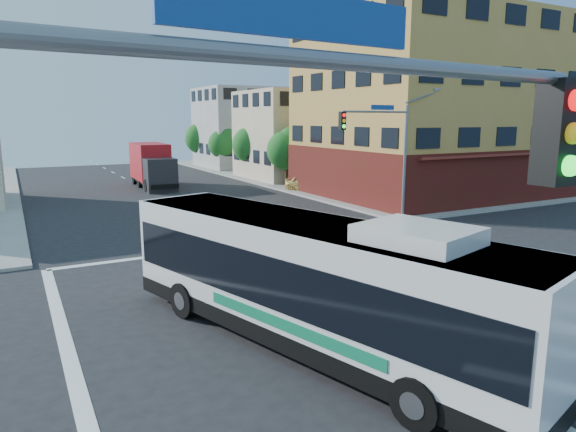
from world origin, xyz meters
TOP-DOWN VIEW (x-y plane):
  - ground at (0.00, 0.00)m, footprint 120.00×120.00m
  - sidewalk_ne at (35.00, 35.00)m, footprint 50.00×50.00m
  - corner_building_ne at (19.99, 18.48)m, footprint 18.10×15.44m
  - building_east_near at (16.98, 33.98)m, footprint 12.06×10.06m
  - building_east_far at (16.98, 47.98)m, footprint 12.06×10.06m
  - signal_mast_ne at (9.08, 10.62)m, footprint 7.91×1.13m
  - signal_mast_sw at (-9.08, -10.64)m, footprint 7.91×1.01m
  - street_tree_a at (11.90, 27.92)m, footprint 3.60×3.60m
  - street_tree_b at (11.90, 35.92)m, footprint 3.80×3.80m
  - street_tree_c at (11.90, 43.92)m, footprint 3.40×3.40m
  - street_tree_d at (11.90, 51.92)m, footprint 4.00×4.00m
  - transit_bus at (-3.52, -1.94)m, footprint 6.38×13.43m
  - box_truck at (0.93, 33.59)m, footprint 2.89×8.88m
  - parked_car at (11.84, 24.04)m, footprint 3.20×4.67m

SIDE VIEW (x-z plane):
  - ground at x=0.00m, z-range 0.00..0.00m
  - sidewalk_ne at x=35.00m, z-range 0.00..0.15m
  - parked_car at x=11.84m, z-range 0.00..1.48m
  - transit_bus at x=-3.52m, z-range -0.04..3.86m
  - box_truck at x=0.93m, z-range -0.06..3.90m
  - street_tree_c at x=11.90m, z-range 0.82..6.11m
  - street_tree_a at x=11.90m, z-range 0.83..6.35m
  - street_tree_b at x=11.90m, z-range 0.85..6.65m
  - street_tree_d at x=11.90m, z-range 0.87..6.90m
  - building_east_near at x=16.98m, z-range 0.01..9.01m
  - signal_mast_ne at x=9.08m, z-range 0.95..9.02m
  - signal_mast_sw at x=-9.08m, z-range 0.95..9.02m
  - building_east_far at x=16.98m, z-range 0.01..10.01m
  - corner_building_ne at x=19.99m, z-range -1.11..12.89m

